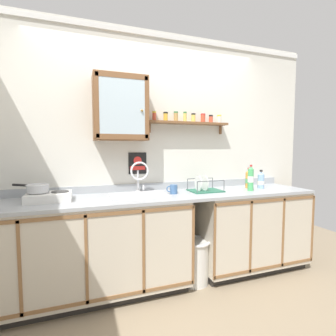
{
  "coord_description": "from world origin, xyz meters",
  "views": [
    {
      "loc": [
        -0.77,
        -2.12,
        1.38
      ],
      "look_at": [
        0.12,
        0.39,
        1.17
      ],
      "focal_mm": 27.04,
      "sensor_mm": 36.0,
      "label": 1
    }
  ],
  "objects_px": {
    "bottle_soda_green_2": "(251,179)",
    "saucepan": "(37,188)",
    "sink": "(139,198)",
    "wall_cabinet": "(121,108)",
    "dish_rack": "(204,188)",
    "hot_plate_stove": "(49,197)",
    "bottle_water_blue_1": "(261,180)",
    "warning_sign": "(138,163)",
    "trash_bin": "(195,260)",
    "mug": "(173,189)",
    "bottle_juice_amber_0": "(249,179)"
  },
  "relations": [
    {
      "from": "bottle_soda_green_2",
      "to": "saucepan",
      "type": "bearing_deg",
      "value": 175.81
    },
    {
      "from": "sink",
      "to": "wall_cabinet",
      "type": "bearing_deg",
      "value": 135.91
    },
    {
      "from": "dish_rack",
      "to": "wall_cabinet",
      "type": "bearing_deg",
      "value": 170.49
    },
    {
      "from": "hot_plate_stove",
      "to": "bottle_water_blue_1",
      "type": "distance_m",
      "value": 2.25
    },
    {
      "from": "hot_plate_stove",
      "to": "saucepan",
      "type": "bearing_deg",
      "value": 165.74
    },
    {
      "from": "bottle_water_blue_1",
      "to": "warning_sign",
      "type": "height_order",
      "value": "warning_sign"
    },
    {
      "from": "trash_bin",
      "to": "bottle_water_blue_1",
      "type": "bearing_deg",
      "value": 7.6
    },
    {
      "from": "hot_plate_stove",
      "to": "mug",
      "type": "relative_size",
      "value": 3.18
    },
    {
      "from": "hot_plate_stove",
      "to": "bottle_soda_green_2",
      "type": "bearing_deg",
      "value": -3.7
    },
    {
      "from": "bottle_soda_green_2",
      "to": "dish_rack",
      "type": "height_order",
      "value": "bottle_soda_green_2"
    },
    {
      "from": "saucepan",
      "to": "wall_cabinet",
      "type": "height_order",
      "value": "wall_cabinet"
    },
    {
      "from": "saucepan",
      "to": "wall_cabinet",
      "type": "xyz_separation_m",
      "value": [
        0.76,
        0.13,
        0.74
      ]
    },
    {
      "from": "saucepan",
      "to": "warning_sign",
      "type": "bearing_deg",
      "value": 15.0
    },
    {
      "from": "saucepan",
      "to": "bottle_water_blue_1",
      "type": "height_order",
      "value": "bottle_water_blue_1"
    },
    {
      "from": "hot_plate_stove",
      "to": "bottle_juice_amber_0",
      "type": "bearing_deg",
      "value": 0.89
    },
    {
      "from": "sink",
      "to": "bottle_water_blue_1",
      "type": "bearing_deg",
      "value": -1.28
    },
    {
      "from": "hot_plate_stove",
      "to": "wall_cabinet",
      "type": "height_order",
      "value": "wall_cabinet"
    },
    {
      "from": "bottle_soda_green_2",
      "to": "mug",
      "type": "relative_size",
      "value": 2.45
    },
    {
      "from": "saucepan",
      "to": "mug",
      "type": "height_order",
      "value": "saucepan"
    },
    {
      "from": "bottle_water_blue_1",
      "to": "bottle_soda_green_2",
      "type": "distance_m",
      "value": 0.25
    },
    {
      "from": "bottle_water_blue_1",
      "to": "warning_sign",
      "type": "bearing_deg",
      "value": 167.79
    },
    {
      "from": "dish_rack",
      "to": "mug",
      "type": "bearing_deg",
      "value": -175.61
    },
    {
      "from": "bottle_soda_green_2",
      "to": "wall_cabinet",
      "type": "distance_m",
      "value": 1.57
    },
    {
      "from": "saucepan",
      "to": "trash_bin",
      "type": "bearing_deg",
      "value": -6.6
    },
    {
      "from": "dish_rack",
      "to": "trash_bin",
      "type": "relative_size",
      "value": 0.76
    },
    {
      "from": "mug",
      "to": "trash_bin",
      "type": "bearing_deg",
      "value": -32.86
    },
    {
      "from": "wall_cabinet",
      "to": "bottle_juice_amber_0",
      "type": "bearing_deg",
      "value": -4.67
    },
    {
      "from": "hot_plate_stove",
      "to": "trash_bin",
      "type": "distance_m",
      "value": 1.54
    },
    {
      "from": "sink",
      "to": "saucepan",
      "type": "height_order",
      "value": "sink"
    },
    {
      "from": "bottle_soda_green_2",
      "to": "dish_rack",
      "type": "bearing_deg",
      "value": 164.37
    },
    {
      "from": "wall_cabinet",
      "to": "trash_bin",
      "type": "bearing_deg",
      "value": -23.24
    },
    {
      "from": "bottle_juice_amber_0",
      "to": "warning_sign",
      "type": "xyz_separation_m",
      "value": [
        -1.27,
        0.25,
        0.2
      ]
    },
    {
      "from": "hot_plate_stove",
      "to": "dish_rack",
      "type": "distance_m",
      "value": 1.53
    },
    {
      "from": "sink",
      "to": "bottle_water_blue_1",
      "type": "distance_m",
      "value": 1.45
    },
    {
      "from": "saucepan",
      "to": "warning_sign",
      "type": "height_order",
      "value": "warning_sign"
    },
    {
      "from": "bottle_juice_amber_0",
      "to": "bottle_water_blue_1",
      "type": "relative_size",
      "value": 1.12
    },
    {
      "from": "warning_sign",
      "to": "bottle_juice_amber_0",
      "type": "bearing_deg",
      "value": -10.96
    },
    {
      "from": "hot_plate_stove",
      "to": "bottle_juice_amber_0",
      "type": "relative_size",
      "value": 1.55
    },
    {
      "from": "dish_rack",
      "to": "warning_sign",
      "type": "relative_size",
      "value": 1.46
    },
    {
      "from": "dish_rack",
      "to": "wall_cabinet",
      "type": "height_order",
      "value": "wall_cabinet"
    },
    {
      "from": "saucepan",
      "to": "bottle_juice_amber_0",
      "type": "height_order",
      "value": "bottle_juice_amber_0"
    },
    {
      "from": "bottle_soda_green_2",
      "to": "wall_cabinet",
      "type": "bearing_deg",
      "value": 168.24
    },
    {
      "from": "bottle_soda_green_2",
      "to": "trash_bin",
      "type": "height_order",
      "value": "bottle_soda_green_2"
    },
    {
      "from": "mug",
      "to": "warning_sign",
      "type": "height_order",
      "value": "warning_sign"
    },
    {
      "from": "bottle_soda_green_2",
      "to": "bottle_water_blue_1",
      "type": "bearing_deg",
      "value": 25.47
    },
    {
      "from": "warning_sign",
      "to": "sink",
      "type": "bearing_deg",
      "value": -100.03
    },
    {
      "from": "saucepan",
      "to": "bottle_soda_green_2",
      "type": "height_order",
      "value": "bottle_soda_green_2"
    },
    {
      "from": "hot_plate_stove",
      "to": "mug",
      "type": "bearing_deg",
      "value": -1.04
    },
    {
      "from": "bottle_juice_amber_0",
      "to": "mug",
      "type": "height_order",
      "value": "bottle_juice_amber_0"
    },
    {
      "from": "sink",
      "to": "bottle_water_blue_1",
      "type": "relative_size",
      "value": 2.58
    }
  ]
}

